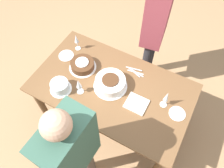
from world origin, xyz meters
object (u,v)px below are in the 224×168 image
Objects in this scene: cake_back_decorated at (60,86)px; wine_glass_near at (79,84)px; cake_front_chocolate at (82,65)px; wine_glass_far at (76,40)px; wine_glass_extra at (166,97)px; person_watching at (72,153)px; person_cutting at (156,23)px; cake_center_white at (110,83)px.

wine_glass_near is (-0.18, -0.07, 0.08)m from cake_back_decorated.
wine_glass_far is (0.19, -0.19, 0.10)m from cake_front_chocolate.
wine_glass_extra is at bearing -161.48° from wine_glass_near.
person_watching is at bearing 119.63° from cake_front_chocolate.
cake_front_chocolate is at bearing -43.55° from person_cutting.
cake_back_decorated is 0.55m from wine_glass_far.
cake_back_decorated is 0.13× the size of person_watching.
cake_center_white reaches higher than cake_back_decorated.
person_watching is (0.43, 0.81, 0.08)m from wine_glass_extra.
person_watching reaches higher than wine_glass_near.
person_cutting is (-0.67, -0.51, 0.12)m from wine_glass_far.
cake_back_decorated is at bearing 20.71° from wine_glass_near.
person_cutting reaches higher than wine_glass_near.
cake_front_chocolate is 1.46× the size of wine_glass_near.
wine_glass_extra is (-0.94, -0.32, 0.09)m from cake_back_decorated.
cake_front_chocolate is 0.88m from person_cutting.
person_cutting is at bearing -116.98° from cake_back_decorated.
cake_front_chocolate is at bearing 134.30° from wine_glass_far.
person_watching is at bearing 62.21° from wine_glass_extra.
cake_front_chocolate is at bearing -61.72° from wine_glass_near.
cake_back_decorated is 0.98× the size of wine_glass_extra.
person_cutting is at bearing -124.51° from cake_front_chocolate.
cake_back_decorated is 0.73m from person_watching.
person_watching is (-0.51, 0.49, 0.16)m from cake_back_decorated.
wine_glass_extra is 0.13× the size of person_cutting.
person_watching reaches higher than cake_center_white.
wine_glass_far is 1.10m from wine_glass_extra.
cake_front_chocolate is at bearing -0.36° from wine_glass_extra.
wine_glass_far is (0.55, -0.26, 0.08)m from cake_center_white.
cake_center_white is at bearing -146.97° from cake_back_decorated.
cake_front_chocolate is 1.40× the size of wine_glass_far.
cake_center_white is at bearing -17.84° from person_cutting.
cake_center_white is 1.72× the size of wine_glass_near.
cake_center_white is 0.31m from wine_glass_near.
cake_center_white is 0.78m from person_watching.
cake_center_white is 0.54m from wine_glass_extra.
cake_center_white is 1.54× the size of wine_glass_extra.
wine_glass_far is at bearing -74.25° from cake_back_decorated.
person_cutting is (-0.48, -0.70, 0.22)m from cake_front_chocolate.
cake_front_chocolate is 0.17× the size of person_cutting.
wine_glass_extra is at bearing 179.64° from cake_front_chocolate.
wine_glass_near is at bearing 41.03° from cake_center_white.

